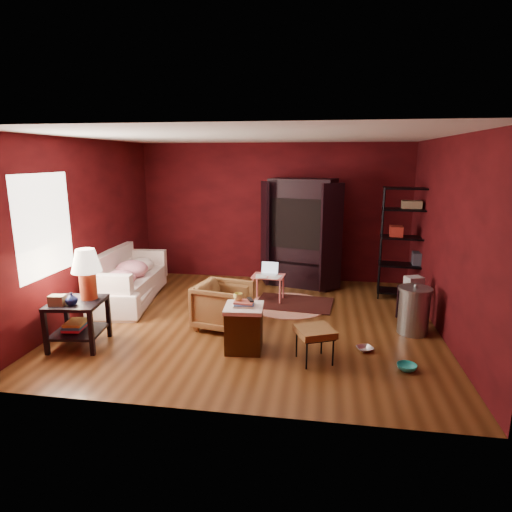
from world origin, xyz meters
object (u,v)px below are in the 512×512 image
Objects in this scene: hamper at (244,327)px; wire_shelving at (410,239)px; armchair at (223,303)px; sofa at (129,278)px; tv_armoire at (301,231)px; laptop_desk at (268,278)px; side_table at (82,288)px.

wire_shelving is at bearing 45.91° from hamper.
wire_shelving is (2.96, 1.89, 0.72)m from armchair.
armchair is 0.38× the size of wire_shelving.
sofa is 2.13m from armchair.
armchair is at bearing 122.34° from hamper.
hamper is 0.35× the size of wire_shelving.
laptop_desk is at bearing -99.95° from tv_armoire.
laptop_desk is (2.43, 0.39, 0.01)m from sofa.
hamper is 1.02× the size of laptop_desk.
side_table reaches higher than armchair.
armchair reaches higher than laptop_desk.
side_table reaches higher than laptop_desk.
sofa is at bearing 75.93° from armchair.
armchair is (1.92, -0.93, -0.04)m from sofa.
hamper reaches higher than laptop_desk.
side_table is 1.88× the size of hamper.
sofa is 3.12× the size of laptop_desk.
side_table is at bearing -131.55° from laptop_desk.
laptop_desk is 0.34× the size of wire_shelving.
sofa is at bearing -163.39° from wire_shelving.
tv_armoire reaches higher than hamper.
tv_armoire is (1.02, 2.42, 0.72)m from armchair.
laptop_desk is 2.61m from wire_shelving.
wire_shelving is at bearing -0.53° from tv_armoire.
wire_shelving is at bearing 17.40° from laptop_desk.
sofa is at bearing -166.51° from laptop_desk.
laptop_desk is at bearing -161.46° from wire_shelving.
side_table is at bearing -115.19° from tv_armoire.
laptop_desk is 1.39m from tv_armoire.
wire_shelving reaches higher than side_table.
armchair is at bearing -98.04° from tv_armoire.
wire_shelving reaches higher than hamper.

